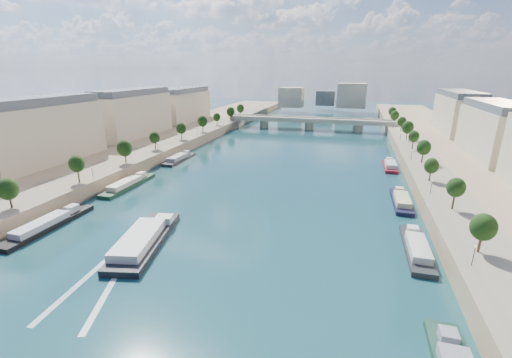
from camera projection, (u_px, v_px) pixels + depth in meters
The scene contains 16 objects.
ground at pixel (268, 180), 128.86m from camera, with size 700.00×700.00×0.00m, color #0B2734.
quay_left at pixel (106, 160), 146.98m from camera, with size 44.00×520.00×5.00m, color #9E8460.
quay_right at pixel (487, 191), 109.21m from camera, with size 44.00×520.00×5.00m, color #9E8460.
pave_left at pixel (136, 156), 142.26m from camera, with size 14.00×520.00×0.10m, color gray.
pave_right at pixel (436, 180), 112.36m from camera, with size 14.00×520.00×0.10m, color gray.
trees_left at pixel (141, 143), 141.89m from camera, with size 4.80×268.80×8.26m.
trees_right at pixel (427, 156), 120.36m from camera, with size 4.80×268.80×8.26m.
lamps_left at pixel (129, 156), 131.09m from camera, with size 0.36×200.36×4.28m.
lamps_right at pixel (420, 167), 117.27m from camera, with size 0.36×200.36×4.28m.
buildings_left at pixel (96, 122), 157.07m from camera, with size 16.00×226.00×23.20m.
skyline at pixel (328, 96), 324.29m from camera, with size 79.00×42.00×22.00m.
bridge at pixel (309, 122), 233.44m from camera, with size 112.00×12.00×8.15m.
tour_barge at pixel (144, 240), 81.25m from camera, with size 14.49×30.42×3.98m.
wake at pixel (96, 284), 66.45m from camera, with size 13.12×26.00×0.04m.
moored_barges_left at pixel (98, 200), 106.83m from camera, with size 5.00×128.73×3.60m.
moored_barges_right at pixel (421, 262), 72.37m from camera, with size 5.00×166.31×3.60m.
Camera 1 is at (29.38, -19.06, 39.86)m, focal length 24.00 mm.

